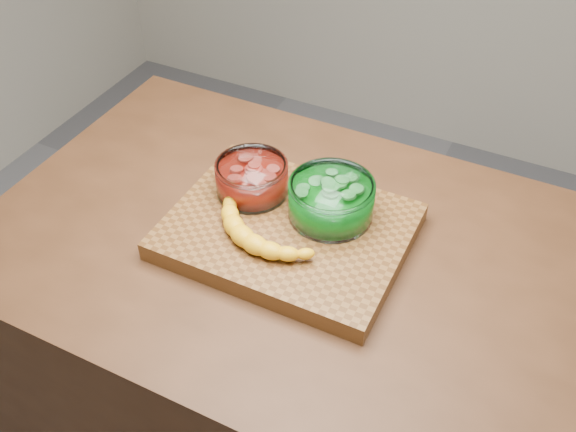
% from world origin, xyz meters
% --- Properties ---
extents(counter, '(1.20, 0.80, 0.90)m').
position_xyz_m(counter, '(0.00, 0.00, 0.45)').
color(counter, '#472815').
rests_on(counter, ground).
extents(cutting_board, '(0.45, 0.35, 0.04)m').
position_xyz_m(cutting_board, '(0.00, 0.00, 0.92)').
color(cutting_board, brown).
rests_on(cutting_board, counter).
extents(bowl_red, '(0.15, 0.15, 0.07)m').
position_xyz_m(bowl_red, '(-0.11, 0.05, 0.97)').
color(bowl_red, white).
rests_on(bowl_red, cutting_board).
extents(bowl_green, '(0.16, 0.16, 0.08)m').
position_xyz_m(bowl_green, '(0.06, 0.06, 0.98)').
color(bowl_green, white).
rests_on(bowl_green, cutting_board).
extents(banana, '(0.26, 0.17, 0.04)m').
position_xyz_m(banana, '(-0.03, -0.04, 0.96)').
color(banana, '#F5B015').
rests_on(banana, cutting_board).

